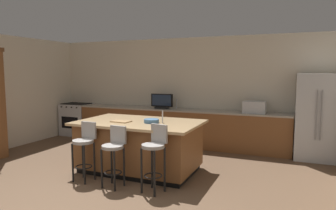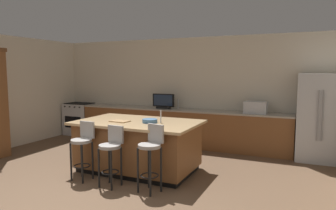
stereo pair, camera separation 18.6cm
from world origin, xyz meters
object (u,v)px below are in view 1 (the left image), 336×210
object	(u,v)px
range_oven	(77,119)
bar_stool_right	(154,152)
refrigerator	(317,117)
bar_stool_left	(85,146)
microwave	(254,107)
cutting_board	(121,121)
cell_phone	(150,122)
tv_monitor	(162,102)
fruit_bowl	(151,121)
bar_stool_center	(114,151)
kitchen_island	(139,146)

from	to	relation	value
range_oven	bar_stool_right	world-z (taller)	bar_stool_right
refrigerator	bar_stool_left	world-z (taller)	refrigerator
microwave	bar_stool_left	size ratio (longest dim) A/B	0.49
bar_stool_left	cutting_board	size ratio (longest dim) A/B	2.93
bar_stool_right	cell_phone	world-z (taller)	bar_stool_right
tv_monitor	fruit_bowl	world-z (taller)	tv_monitor
range_oven	microwave	bearing A→B (deg)	0.01
refrigerator	cutting_board	distance (m)	3.98
microwave	refrigerator	bearing A→B (deg)	-2.95
refrigerator	cutting_board	world-z (taller)	refrigerator
bar_stool_left	cell_phone	xyz separation A→B (m)	(0.83, 0.77, 0.33)
refrigerator	bar_stool_center	bearing A→B (deg)	-135.97
fruit_bowl	cell_phone	size ratio (longest dim) A/B	1.77
tv_monitor	bar_stool_right	distance (m)	3.13
microwave	bar_stool_right	distance (m)	3.15
bar_stool_right	fruit_bowl	world-z (taller)	bar_stool_right
tv_monitor	range_oven	bearing A→B (deg)	178.91
tv_monitor	cutting_board	bearing A→B (deg)	-85.03
microwave	fruit_bowl	distance (m)	2.64
range_oven	bar_stool_left	world-z (taller)	bar_stool_left
kitchen_island	range_oven	bearing A→B (deg)	145.87
bar_stool_center	fruit_bowl	world-z (taller)	fruit_bowl
range_oven	cell_phone	size ratio (longest dim) A/B	6.07
kitchen_island	refrigerator	bearing A→B (deg)	34.40
bar_stool_left	bar_stool_right	size ratio (longest dim) A/B	0.96
bar_stool_left	bar_stool_center	xyz separation A→B (m)	(0.60, -0.05, -0.01)
refrigerator	bar_stool_center	world-z (taller)	refrigerator
fruit_bowl	cutting_board	size ratio (longest dim) A/B	0.80
bar_stool_left	bar_stool_center	distance (m)	0.60
tv_monitor	cutting_board	xyz separation A→B (m)	(0.20, -2.26, -0.14)
range_oven	fruit_bowl	xyz separation A→B (m)	(3.41, -2.18, 0.49)
microwave	cell_phone	distance (m)	2.64
refrigerator	range_oven	size ratio (longest dim) A/B	1.94
cell_phone	refrigerator	bearing A→B (deg)	9.76
range_oven	tv_monitor	size ratio (longest dim) A/B	1.60
bar_stool_center	cell_phone	xyz separation A→B (m)	(0.23, 0.82, 0.35)
kitchen_island	microwave	distance (m)	2.81
bar_stool_right	fruit_bowl	bearing A→B (deg)	132.00
tv_monitor	bar_stool_left	bearing A→B (deg)	-92.58
cutting_board	bar_stool_center	bearing A→B (deg)	-67.70
range_oven	bar_stool_center	distance (m)	4.33
kitchen_island	bar_stool_left	distance (m)	1.00
kitchen_island	cutting_board	distance (m)	0.56
microwave	bar_stool_right	xyz separation A→B (m)	(-1.08, -2.93, -0.41)
kitchen_island	cutting_board	bearing A→B (deg)	-146.85
bar_stool_left	bar_stool_right	xyz separation A→B (m)	(1.27, 0.00, 0.03)
bar_stool_center	bar_stool_right	xyz separation A→B (m)	(0.67, 0.05, 0.05)
bar_stool_left	fruit_bowl	bearing A→B (deg)	43.95
range_oven	fruit_bowl	world-z (taller)	fruit_bowl
tv_monitor	fruit_bowl	distance (m)	2.26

